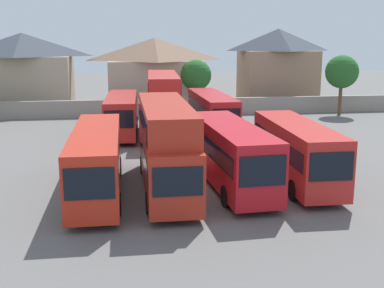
{
  "coord_description": "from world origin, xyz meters",
  "views": [
    {
      "loc": [
        -4.06,
        -25.9,
        8.27
      ],
      "look_at": [
        0.0,
        3.0,
        1.84
      ],
      "focal_mm": 45.79,
      "sensor_mm": 36.0,
      "label": 1
    }
  ],
  "objects_px": {
    "bus_1": "(97,158)",
    "tree_right_of_lot": "(342,72)",
    "house_terrace_centre": "(155,72)",
    "bus_2": "(166,142)",
    "house_terrace_left": "(24,71)",
    "bus_6": "(163,101)",
    "bus_4": "(296,149)",
    "bus_7": "(212,111)",
    "house_terrace_right": "(277,67)",
    "bus_3": "(231,152)",
    "tree_left_of_lot": "(196,76)",
    "bus_5": "(122,113)"
  },
  "relations": [
    {
      "from": "bus_1",
      "to": "tree_right_of_lot",
      "type": "relative_size",
      "value": 1.8
    },
    {
      "from": "bus_1",
      "to": "house_terrace_centre",
      "type": "height_order",
      "value": "house_terrace_centre"
    },
    {
      "from": "bus_2",
      "to": "house_terrace_left",
      "type": "distance_m",
      "value": 34.73
    },
    {
      "from": "bus_6",
      "to": "tree_right_of_lot",
      "type": "xyz_separation_m",
      "value": [
        19.67,
        8.3,
        1.67
      ]
    },
    {
      "from": "bus_4",
      "to": "house_terrace_left",
      "type": "bearing_deg",
      "value": -145.75
    },
    {
      "from": "bus_7",
      "to": "house_terrace_right",
      "type": "xyz_separation_m",
      "value": [
        11.07,
        16.52,
        2.74
      ]
    },
    {
      "from": "bus_4",
      "to": "bus_3",
      "type": "bearing_deg",
      "value": -85.54
    },
    {
      "from": "house_terrace_centre",
      "to": "tree_left_of_lot",
      "type": "relative_size",
      "value": 1.95
    },
    {
      "from": "bus_7",
      "to": "tree_right_of_lot",
      "type": "xyz_separation_m",
      "value": [
        15.41,
        7.99,
        2.64
      ]
    },
    {
      "from": "house_terrace_centre",
      "to": "house_terrace_right",
      "type": "height_order",
      "value": "house_terrace_right"
    },
    {
      "from": "bus_6",
      "to": "bus_7",
      "type": "bearing_deg",
      "value": 97.13
    },
    {
      "from": "bus_7",
      "to": "bus_3",
      "type": "bearing_deg",
      "value": -7.91
    },
    {
      "from": "bus_6",
      "to": "house_terrace_left",
      "type": "distance_m",
      "value": 22.05
    },
    {
      "from": "house_terrace_right",
      "to": "bus_7",
      "type": "bearing_deg",
      "value": -123.81
    },
    {
      "from": "bus_3",
      "to": "bus_6",
      "type": "distance_m",
      "value": 15.53
    },
    {
      "from": "bus_5",
      "to": "tree_left_of_lot",
      "type": "distance_m",
      "value": 15.05
    },
    {
      "from": "bus_5",
      "to": "house_terrace_left",
      "type": "bearing_deg",
      "value": -143.87
    },
    {
      "from": "house_terrace_left",
      "to": "house_terrace_right",
      "type": "bearing_deg",
      "value": 0.37
    },
    {
      "from": "bus_4",
      "to": "house_terrace_left",
      "type": "xyz_separation_m",
      "value": [
        -20.77,
        31.71,
        2.45
      ]
    },
    {
      "from": "house_terrace_centre",
      "to": "tree_right_of_lot",
      "type": "distance_m",
      "value": 21.04
    },
    {
      "from": "bus_4",
      "to": "bus_6",
      "type": "xyz_separation_m",
      "value": [
        -6.37,
        15.07,
        0.94
      ]
    },
    {
      "from": "bus_2",
      "to": "tree_right_of_lot",
      "type": "distance_m",
      "value": 31.59
    },
    {
      "from": "bus_2",
      "to": "bus_5",
      "type": "distance_m",
      "value": 15.97
    },
    {
      "from": "bus_5",
      "to": "house_terrace_left",
      "type": "xyz_separation_m",
      "value": [
        -10.89,
        16.27,
        2.5
      ]
    },
    {
      "from": "bus_1",
      "to": "house_terrace_centre",
      "type": "bearing_deg",
      "value": 170.81
    },
    {
      "from": "bus_1",
      "to": "bus_4",
      "type": "relative_size",
      "value": 1.14
    },
    {
      "from": "bus_3",
      "to": "bus_7",
      "type": "relative_size",
      "value": 0.97
    },
    {
      "from": "bus_4",
      "to": "bus_7",
      "type": "bearing_deg",
      "value": -171.15
    },
    {
      "from": "house_terrace_right",
      "to": "bus_1",
      "type": "bearing_deg",
      "value": -121.94
    },
    {
      "from": "house_terrace_right",
      "to": "house_terrace_centre",
      "type": "bearing_deg",
      "value": -179.77
    },
    {
      "from": "bus_5",
      "to": "bus_7",
      "type": "relative_size",
      "value": 0.94
    },
    {
      "from": "bus_2",
      "to": "house_terrace_centre",
      "type": "xyz_separation_m",
      "value": [
        1.54,
        32.18,
        1.45
      ]
    },
    {
      "from": "bus_3",
      "to": "bus_4",
      "type": "distance_m",
      "value": 3.87
    },
    {
      "from": "house_terrace_left",
      "to": "tree_left_of_lot",
      "type": "height_order",
      "value": "house_terrace_left"
    },
    {
      "from": "bus_1",
      "to": "house_terrace_left",
      "type": "relative_size",
      "value": 1.04
    },
    {
      "from": "house_terrace_right",
      "to": "tree_left_of_lot",
      "type": "distance_m",
      "value": 11.37
    },
    {
      "from": "tree_right_of_lot",
      "to": "house_terrace_right",
      "type": "bearing_deg",
      "value": 117.0
    },
    {
      "from": "house_terrace_centre",
      "to": "bus_4",
      "type": "bearing_deg",
      "value": -79.42
    },
    {
      "from": "house_terrace_left",
      "to": "tree_right_of_lot",
      "type": "xyz_separation_m",
      "value": [
        34.07,
        -8.34,
        0.16
      ]
    },
    {
      "from": "bus_6",
      "to": "tree_right_of_lot",
      "type": "height_order",
      "value": "tree_right_of_lot"
    },
    {
      "from": "bus_1",
      "to": "bus_6",
      "type": "relative_size",
      "value": 1.03
    },
    {
      "from": "bus_4",
      "to": "house_terrace_centre",
      "type": "relative_size",
      "value": 0.9
    },
    {
      "from": "bus_3",
      "to": "bus_4",
      "type": "height_order",
      "value": "bus_3"
    },
    {
      "from": "bus_2",
      "to": "tree_right_of_lot",
      "type": "height_order",
      "value": "tree_right_of_lot"
    },
    {
      "from": "tree_right_of_lot",
      "to": "bus_3",
      "type": "bearing_deg",
      "value": -126.03
    },
    {
      "from": "bus_3",
      "to": "house_terrace_centre",
      "type": "relative_size",
      "value": 0.94
    },
    {
      "from": "bus_2",
      "to": "bus_4",
      "type": "relative_size",
      "value": 1.11
    },
    {
      "from": "house_terrace_left",
      "to": "bus_4",
      "type": "bearing_deg",
      "value": -56.78
    },
    {
      "from": "bus_6",
      "to": "house_terrace_centre",
      "type": "bearing_deg",
      "value": -178.47
    },
    {
      "from": "bus_1",
      "to": "bus_7",
      "type": "height_order",
      "value": "bus_1"
    }
  ]
}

